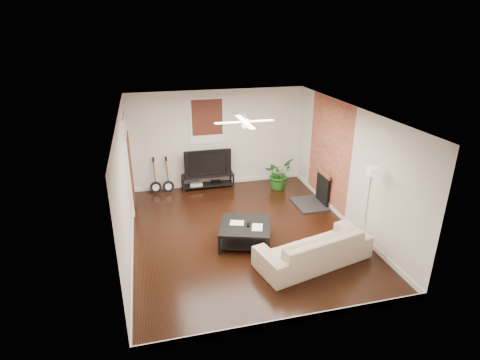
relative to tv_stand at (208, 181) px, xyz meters
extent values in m
cube|color=black|center=(0.37, -2.78, -0.21)|extent=(5.00, 6.00, 0.01)
cube|color=white|center=(0.37, -2.78, 2.59)|extent=(5.00, 6.00, 0.01)
cube|color=silver|center=(0.37, 0.22, 1.19)|extent=(5.00, 0.01, 2.80)
cube|color=silver|center=(0.37, -5.78, 1.19)|extent=(5.00, 0.01, 2.80)
cube|color=silver|center=(-2.13, -2.78, 1.19)|extent=(0.01, 6.00, 2.80)
cube|color=silver|center=(2.87, -2.78, 1.19)|extent=(0.01, 6.00, 2.80)
cube|color=#AC4937|center=(2.86, -1.78, 1.19)|extent=(0.02, 2.20, 2.80)
cube|color=black|center=(2.57, -1.78, 0.25)|extent=(0.80, 1.10, 0.92)
cube|color=#3F1711|center=(0.07, 0.19, 1.74)|extent=(1.00, 0.06, 1.30)
cube|color=white|center=(-2.09, -0.88, 1.04)|extent=(0.08, 1.00, 2.50)
cube|color=black|center=(0.00, 0.00, 0.00)|extent=(1.50, 0.40, 0.42)
imported|color=black|center=(0.00, 0.02, 0.60)|extent=(1.35, 0.18, 0.77)
cube|color=black|center=(0.28, -3.20, 0.01)|extent=(1.34, 1.34, 0.45)
imported|color=tan|center=(1.41, -4.26, 0.13)|extent=(2.49, 1.45, 0.68)
imported|color=#20621C|center=(1.98, -0.52, 0.24)|extent=(1.07, 1.06, 0.90)
camera|label=1|loc=(-1.61, -10.28, 4.26)|focal=28.77mm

